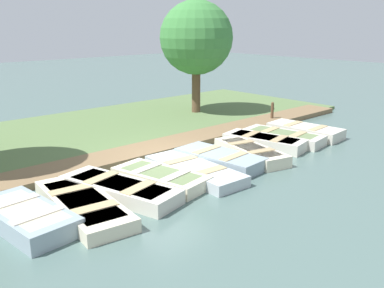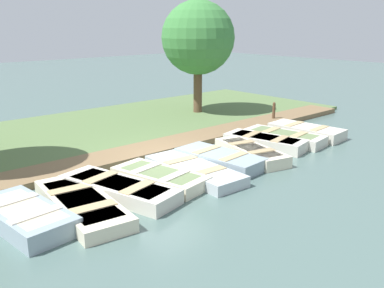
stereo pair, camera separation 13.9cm
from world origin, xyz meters
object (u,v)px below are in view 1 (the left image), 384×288
object	(u,v)px
rowboat_9	(305,131)
rowboat_0	(26,217)
rowboat_4	(194,170)
mooring_post_far	(272,112)
rowboat_5	(220,159)
rowboat_8	(283,137)
rowboat_2	(119,189)
rowboat_6	(251,152)
rowboat_3	(161,177)
park_tree_left	(196,38)
rowboat_7	(265,141)
rowboat_1	(83,204)

from	to	relation	value
rowboat_9	rowboat_0	bearing A→B (deg)	-93.25
rowboat_4	mooring_post_far	xyz separation A→B (m)	(-2.74, 7.27, 0.31)
mooring_post_far	rowboat_9	bearing A→B (deg)	-21.51
mooring_post_far	rowboat_5	bearing A→B (deg)	-66.85
rowboat_5	rowboat_8	size ratio (longest dim) A/B	0.95
rowboat_2	rowboat_8	xyz separation A→B (m)	(-0.30, 7.46, 0.00)
rowboat_2	rowboat_6	world-z (taller)	rowboat_6
rowboat_3	park_tree_left	distance (m)	9.96
rowboat_7	rowboat_0	bearing A→B (deg)	-99.84
rowboat_8	park_tree_left	xyz separation A→B (m)	(-5.82, 0.92, 3.44)
rowboat_1	rowboat_2	bearing A→B (deg)	106.12
mooring_post_far	rowboat_4	bearing A→B (deg)	-69.33
rowboat_3	rowboat_0	bearing A→B (deg)	-100.49
park_tree_left	rowboat_3	bearing A→B (deg)	-48.96
rowboat_0	park_tree_left	bearing A→B (deg)	114.27
park_tree_left	rowboat_9	bearing A→B (deg)	4.29
rowboat_3	mooring_post_far	xyz separation A→B (m)	(-2.59, 8.41, 0.29)
rowboat_7	rowboat_5	bearing A→B (deg)	-95.20
rowboat_2	rowboat_8	bearing A→B (deg)	78.29
rowboat_7	mooring_post_far	size ratio (longest dim) A/B	3.28
rowboat_5	rowboat_6	world-z (taller)	rowboat_5
rowboat_6	rowboat_8	bearing A→B (deg)	114.10
rowboat_9	rowboat_6	bearing A→B (deg)	-88.87
rowboat_1	rowboat_2	world-z (taller)	rowboat_2
rowboat_0	mooring_post_far	world-z (taller)	mooring_post_far
park_tree_left	rowboat_4	bearing A→B (deg)	-43.21
rowboat_1	rowboat_9	bearing A→B (deg)	99.48
rowboat_7	park_tree_left	world-z (taller)	park_tree_left
rowboat_6	rowboat_3	bearing A→B (deg)	-78.42
rowboat_1	rowboat_6	world-z (taller)	rowboat_6
rowboat_2	rowboat_7	xyz separation A→B (m)	(-0.33, 6.40, 0.01)
rowboat_2	rowboat_3	world-z (taller)	rowboat_2
rowboat_6	mooring_post_far	size ratio (longest dim) A/B	3.33
rowboat_3	rowboat_9	xyz separation A→B (m)	(-0.25, 7.49, 0.03)
rowboat_1	rowboat_8	xyz separation A→B (m)	(-0.48, 8.62, 0.02)
rowboat_1	rowboat_3	bearing A→B (deg)	100.87
rowboat_9	rowboat_8	bearing A→B (deg)	-97.27
rowboat_2	rowboat_4	world-z (taller)	rowboat_2
rowboat_3	rowboat_8	distance (m)	6.13
rowboat_0	rowboat_2	world-z (taller)	rowboat_0
rowboat_5	rowboat_9	world-z (taller)	rowboat_9
park_tree_left	rowboat_5	bearing A→B (deg)	-37.30
rowboat_1	rowboat_2	size ratio (longest dim) A/B	1.04
rowboat_3	rowboat_4	xyz separation A→B (m)	(0.15, 1.14, -0.02)
rowboat_1	rowboat_9	xyz separation A→B (m)	(-0.42, 9.98, 0.04)
rowboat_9	mooring_post_far	bearing A→B (deg)	153.80
rowboat_5	park_tree_left	size ratio (longest dim) A/B	0.55
rowboat_0	rowboat_1	size ratio (longest dim) A/B	0.77
rowboat_0	rowboat_2	size ratio (longest dim) A/B	0.80
rowboat_4	rowboat_7	bearing A→B (deg)	99.68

